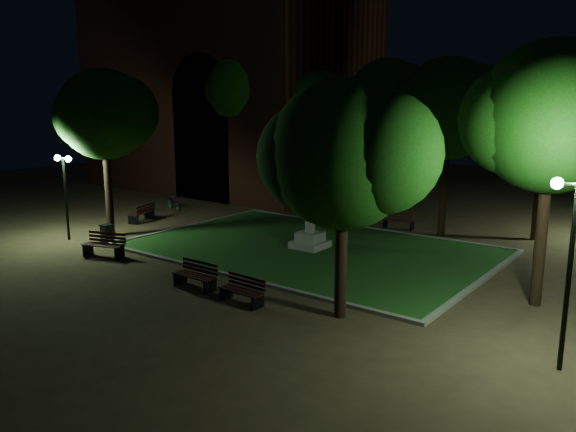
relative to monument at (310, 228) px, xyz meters
name	(u,v)px	position (x,y,z in m)	size (l,w,h in m)	color
ground	(282,259)	(0.00, -2.00, -0.96)	(80.00, 80.00, 0.00)	#463824
lawn	(310,248)	(0.00, 0.00, -0.92)	(15.00, 10.00, 0.08)	#21501B
lawn_kerb	(310,248)	(0.00, 0.00, -0.90)	(15.40, 10.40, 0.12)	slate
monument	(310,228)	(0.00, 0.00, 0.00)	(1.40, 1.40, 3.20)	gray
building_main	(228,89)	(-15.86, 11.79, 6.42)	(20.00, 12.00, 15.00)	#472015
tree_west	(105,115)	(-9.10, -3.77, 4.86)	(5.22, 4.27, 7.96)	black
tree_north_wl	(320,104)	(-5.28, 8.50, 5.30)	(4.92, 4.02, 8.28)	black
tree_north_er	(450,109)	(3.70, 5.94, 5.13)	(5.85, 4.77, 8.48)	black
tree_ne	(547,122)	(7.53, 7.90, 4.53)	(5.89, 4.81, 7.90)	black
tree_east	(556,117)	(9.84, -1.30, 4.99)	(5.69, 4.65, 8.27)	black
tree_se	(346,155)	(5.40, -5.98, 3.95)	(5.33, 4.35, 7.08)	black
tree_nw	(254,89)	(-10.31, 8.33, 6.25)	(7.23, 5.90, 10.16)	black
tree_far_north	(388,98)	(-1.13, 9.10, 5.66)	(5.34, 4.36, 8.81)	black
lamppost_sw	(65,180)	(-10.12, -5.46, 1.87)	(1.18, 0.28, 3.98)	black
lamppost_se	(573,240)	(11.39, -5.65, 2.29)	(1.18, 0.28, 4.67)	black
lamppost_nw	(225,157)	(-12.06, 7.27, 1.86)	(1.18, 0.28, 3.97)	black
bench_near_left	(196,276)	(-0.12, -6.75, -0.52)	(1.71, 0.61, 0.93)	black
bench_near_right	(243,291)	(2.20, -6.90, -0.54)	(1.62, 0.61, 0.88)	black
bench_west_near	(104,246)	(-6.22, -6.21, -0.49)	(1.92, 1.16, 1.00)	black
bench_left_side	(142,213)	(-10.63, -0.73, -0.50)	(1.16, 1.89, 0.98)	black
bench_far_side	(398,221)	(1.30, 5.99, -0.54)	(1.69, 0.80, 0.89)	black
trash_bin	(107,233)	(-8.19, -4.70, -0.53)	(0.51, 0.51, 0.85)	black
bicycle	(174,202)	(-11.86, 2.62, -0.49)	(0.62, 1.77, 0.93)	black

